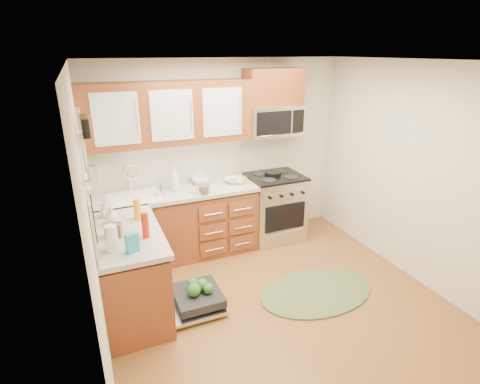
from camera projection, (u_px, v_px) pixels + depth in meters
name	position (u px, v px, depth m)	size (l,w,h in m)	color
floor	(279.00, 304.00, 4.06)	(3.50, 3.50, 0.00)	brown
ceiling	(289.00, 61.00, 3.18)	(3.50, 3.50, 0.00)	white
wall_back	(221.00, 154.00, 5.13)	(3.50, 0.04, 2.50)	beige
wall_front	(434.00, 303.00, 2.11)	(3.50, 0.04, 2.50)	beige
wall_left	(91.00, 229.00, 2.98)	(0.04, 3.50, 2.50)	beige
wall_right	(418.00, 175.00, 4.26)	(0.04, 3.50, 2.50)	beige
base_cabinet_back	(178.00, 226.00, 4.90)	(2.05, 0.60, 0.85)	brown
base_cabinet_left	(131.00, 275.00, 3.84)	(0.60, 1.25, 0.85)	brown
countertop_back	(176.00, 193.00, 4.72)	(2.07, 0.64, 0.05)	beige
countertop_left	(127.00, 233.00, 3.67)	(0.64, 1.27, 0.05)	beige
backsplash_back	(169.00, 163.00, 4.87)	(2.05, 0.02, 0.57)	#B2AFA0
backsplash_left	(91.00, 209.00, 3.46)	(0.02, 1.25, 0.57)	#B2AFA0
upper_cabinets	(169.00, 113.00, 4.49)	(2.05, 0.35, 0.75)	brown
cabinet_over_mw	(273.00, 87.00, 4.91)	(0.76, 0.35, 0.47)	brown
range	(274.00, 207.00, 5.37)	(0.76, 0.64, 0.95)	silver
microwave	(273.00, 120.00, 5.04)	(0.76, 0.38, 0.40)	silver
sink	(135.00, 207.00, 4.55)	(0.62, 0.50, 0.26)	white
dishwasher	(194.00, 300.00, 3.97)	(0.70, 0.60, 0.20)	silver
window	(85.00, 175.00, 3.31)	(0.03, 1.05, 1.05)	white
window_blind	(83.00, 138.00, 3.21)	(0.02, 0.96, 0.40)	white
shelf_upper	(81.00, 139.00, 2.41)	(0.04, 0.40, 0.03)	white
shelf_lower	(87.00, 183.00, 2.52)	(0.04, 0.40, 0.03)	white
rug	(316.00, 292.00, 4.26)	(1.36, 0.88, 0.02)	#576338
skillet	(273.00, 173.00, 5.23)	(0.23, 0.23, 0.04)	black
stock_pot	(203.00, 189.00, 4.61)	(0.19, 0.19, 0.11)	silver
cutting_board	(238.00, 179.00, 5.13)	(0.26, 0.17, 0.02)	#A97B4D
canister	(160.00, 189.00, 4.54)	(0.10, 0.10, 0.16)	silver
paper_towel_roll	(112.00, 238.00, 3.27)	(0.11, 0.11, 0.24)	white
mustard_bottle	(137.00, 209.00, 3.88)	(0.07, 0.07, 0.23)	orange
red_bottle	(145.00, 225.00, 3.50)	(0.07, 0.07, 0.25)	#B71F0F
wooden_box	(114.00, 230.00, 3.53)	(0.13, 0.10, 0.13)	brown
blue_carton	(132.00, 243.00, 3.26)	(0.11, 0.07, 0.17)	teal
bowl_a	(234.00, 180.00, 5.01)	(0.24, 0.24, 0.06)	#999999
bowl_b	(201.00, 180.00, 4.97)	(0.26, 0.26, 0.08)	#999999
cup	(240.00, 180.00, 4.95)	(0.12, 0.12, 0.10)	#999999
soap_bottle_a	(175.00, 179.00, 4.69)	(0.12, 0.12, 0.30)	#999999
soap_bottle_b	(105.00, 208.00, 3.94)	(0.09, 0.09, 0.20)	#999999
soap_bottle_c	(112.00, 216.00, 3.78)	(0.15, 0.15, 0.19)	#999999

